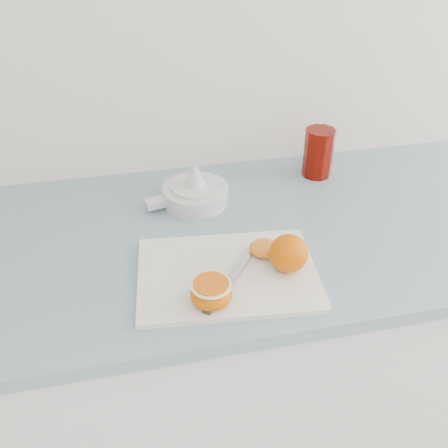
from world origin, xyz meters
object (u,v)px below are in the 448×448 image
cutting_board (228,274)px  citrus_juicer (195,191)px  counter (260,357)px  half_orange (211,293)px  red_tumbler (318,154)px

cutting_board → citrus_juicer: bearing=93.4°
counter → citrus_juicer: 0.51m
half_orange → citrus_juicer: size_ratio=0.38×
cutting_board → red_tumbler: red_tumbler is taller
cutting_board → citrus_juicer: citrus_juicer is taller
half_orange → citrus_juicer: 0.36m
citrus_juicer → cutting_board: bearing=-86.6°
red_tumbler → citrus_juicer: bearing=-168.9°
counter → red_tumbler: red_tumbler is taller
counter → cutting_board: cutting_board is taller
half_orange → red_tumbler: red_tumbler is taller
half_orange → citrus_juicer: (0.03, 0.36, -0.01)m
cutting_board → half_orange: 0.09m
cutting_board → half_orange: half_orange is taller
counter → citrus_juicer: citrus_juicer is taller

